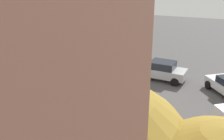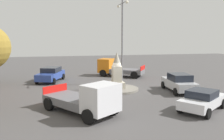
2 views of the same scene
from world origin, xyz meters
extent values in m
plane|color=#4F4C4C|center=(0.00, 0.00, 0.00)|extent=(80.00, 80.00, 0.00)
cylinder|color=gray|center=(0.00, 0.00, 0.09)|extent=(3.92, 3.92, 0.19)
cube|color=#B2AA99|center=(0.00, 0.00, 0.46)|extent=(1.28, 1.28, 0.55)
cube|color=#B2AA99|center=(0.00, 0.00, 1.45)|extent=(0.79, 0.79, 1.42)
cone|color=#B2AA99|center=(0.00, 0.00, 2.80)|extent=(0.87, 0.87, 1.28)
cylinder|color=slate|center=(-2.31, 1.12, 4.29)|extent=(0.16, 0.16, 8.58)
cube|color=#B7BABF|center=(1.75, 5.20, 0.66)|extent=(4.32, 2.11, 0.69)
cube|color=#1E232D|center=(1.93, 5.18, 1.30)|extent=(2.08, 1.78, 0.58)
cylinder|color=black|center=(0.21, 4.45, 0.32)|extent=(0.66, 0.27, 0.64)
cylinder|color=black|center=(0.37, 6.20, 0.32)|extent=(0.66, 0.27, 0.64)
cylinder|color=black|center=(3.13, 4.20, 0.32)|extent=(0.66, 0.27, 0.64)
cylinder|color=black|center=(3.29, 5.94, 0.32)|extent=(0.66, 0.27, 0.64)
cylinder|color=black|center=(-3.90, -5.60, 0.32)|extent=(0.68, 0.42, 0.64)
cylinder|color=black|center=(5.63, 4.62, 0.32)|extent=(0.55, 0.65, 0.64)
cube|color=orange|center=(-8.33, 0.73, 1.25)|extent=(2.49, 2.38, 1.67)
cube|color=slate|center=(-6.77, 2.96, 0.67)|extent=(3.85, 4.33, 0.51)
cube|color=red|center=(-5.67, 4.54, 1.18)|extent=(1.58, 1.12, 0.50)
cylinder|color=black|center=(-7.53, 0.16, 0.42)|extent=(0.71, 0.85, 0.84)
cylinder|color=black|center=(-9.14, 1.28, 0.42)|extent=(0.71, 0.85, 0.84)
cylinder|color=black|center=(-5.29, 3.38, 0.42)|extent=(0.71, 0.85, 0.84)
cylinder|color=black|center=(-6.89, 4.50, 0.42)|extent=(0.71, 0.85, 0.84)
cylinder|color=black|center=(6.75, -1.92, 0.42)|extent=(0.85, 0.72, 0.84)
cylinder|color=black|center=(3.67, -4.12, 0.42)|extent=(0.85, 0.72, 0.84)
camera|label=1|loc=(5.96, -15.80, 8.52)|focal=43.05mm
camera|label=2|loc=(20.69, -5.16, 4.79)|focal=38.53mm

